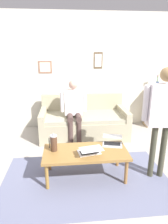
{
  "coord_description": "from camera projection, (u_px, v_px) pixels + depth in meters",
  "views": [
    {
      "loc": [
        0.36,
        2.56,
        1.86
      ],
      "look_at": [
        0.03,
        -0.74,
        0.8
      ],
      "focal_mm": 31.18,
      "sensor_mm": 36.0,
      "label": 1
    }
  ],
  "objects": [
    {
      "name": "side_shelf",
      "position": [
        154.0,
        108.0,
        4.9
      ],
      "size": [
        0.42,
        0.32,
        0.94
      ],
      "color": "tan",
      "rests_on": "ground_plane"
    },
    {
      "name": "person_standing",
      "position": [
        163.0,
        111.0,
        2.7
      ],
      "size": [
        0.58,
        0.22,
        1.65
      ],
      "color": "#403F30",
      "rests_on": "ground_plane"
    },
    {
      "name": "person_seated",
      "position": [
        74.0,
        107.0,
        4.03
      ],
      "size": [
        0.55,
        0.51,
        1.28
      ],
      "color": "#4C3833",
      "rests_on": "ground_plane"
    },
    {
      "name": "area_rug",
      "position": [
        86.0,
        180.0,
        2.91
      ],
      "size": [
        2.48,
        1.48,
        0.01
      ],
      "primitive_type": "cube",
      "color": "slate",
      "rests_on": "ground_plane"
    },
    {
      "name": "laptop_center",
      "position": [
        90.0,
        151.0,
        2.79
      ],
      "size": [
        0.37,
        0.36,
        0.12
      ],
      "color": "silver",
      "rests_on": "coffee_table"
    },
    {
      "name": "laptop_left",
      "position": [
        112.0,
        142.0,
        3.08
      ],
      "size": [
        0.36,
        0.35,
        0.12
      ],
      "color": "silver",
      "rests_on": "coffee_table"
    },
    {
      "name": "couch",
      "position": [
        84.0,
        122.0,
        4.4
      ],
      "size": [
        1.89,
        0.94,
        0.88
      ],
      "color": "tan",
      "rests_on": "ground_plane"
    },
    {
      "name": "back_wall",
      "position": [
        79.0,
        72.0,
        4.7
      ],
      "size": [
        7.04,
        0.11,
        2.7
      ],
      "color": "beige",
      "rests_on": "ground_plane"
    },
    {
      "name": "french_press",
      "position": [
        54.0,
        143.0,
        2.85
      ],
      "size": [
        0.12,
        0.1,
        0.27
      ],
      "color": "#4C3323",
      "rests_on": "coffee_table"
    },
    {
      "name": "flower_vase",
      "position": [
        157.0,
        83.0,
        4.71
      ],
      "size": [
        0.08,
        0.08,
        0.39
      ],
      "color": "#345083",
      "rests_on": "side_shelf"
    },
    {
      "name": "ground_plane",
      "position": [
        91.0,
        175.0,
        3.03
      ],
      "size": [
        7.68,
        7.68,
        0.0
      ],
      "primitive_type": "plane",
      "color": "#A7A099"
    },
    {
      "name": "coffee_table",
      "position": [
        86.0,
        154.0,
        2.89
      ],
      "size": [
        1.25,
        0.59,
        0.43
      ],
      "color": "olive",
      "rests_on": "ground_plane"
    }
  ]
}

